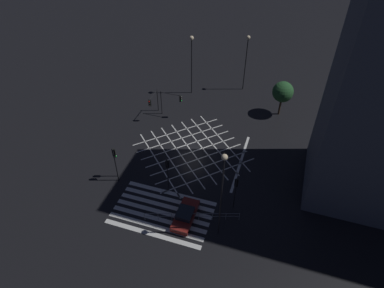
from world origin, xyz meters
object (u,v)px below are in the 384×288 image
(traffic_light_nw_cross, at_px, (153,101))
(traffic_light_median_south, at_px, (168,169))
(traffic_light_nw_main, at_px, (172,99))
(traffic_light_sw_cross, at_px, (115,158))
(traffic_light_se_cross, at_px, (236,187))
(traffic_light_sw_main, at_px, (115,158))
(street_lamp_east, at_px, (223,182))
(street_lamp_far, at_px, (192,51))
(waiting_car, at_px, (185,215))
(street_lamp_west, at_px, (247,51))
(street_tree_near, at_px, (283,92))

(traffic_light_nw_cross, xyz_separation_m, traffic_light_median_south, (6.80, -11.98, 0.52))
(traffic_light_nw_main, xyz_separation_m, traffic_light_sw_cross, (-1.46, -13.31, 0.54))
(traffic_light_se_cross, bearing_deg, traffic_light_nw_cross, 49.17)
(traffic_light_nw_cross, distance_m, traffic_light_sw_cross, 12.40)
(traffic_light_nw_cross, height_order, traffic_light_sw_main, traffic_light_sw_main)
(street_lamp_east, distance_m, street_lamp_far, 25.28)
(traffic_light_nw_main, xyz_separation_m, traffic_light_se_cross, (11.58, -13.06, 0.21))
(traffic_light_nw_main, distance_m, street_lamp_far, 7.72)
(street_lamp_far, relative_size, waiting_car, 2.14)
(traffic_light_sw_main, bearing_deg, street_lamp_east, -16.37)
(street_lamp_west, bearing_deg, street_tree_near, -38.95)
(traffic_light_sw_cross, height_order, street_tree_near, street_tree_near)
(traffic_light_sw_main, bearing_deg, street_lamp_far, 83.12)
(traffic_light_nw_cross, bearing_deg, traffic_light_se_cross, 49.17)
(traffic_light_sw_main, distance_m, street_lamp_west, 24.95)
(traffic_light_nw_cross, bearing_deg, street_lamp_west, 136.92)
(traffic_light_sw_main, relative_size, traffic_light_sw_cross, 0.86)
(traffic_light_sw_main, height_order, traffic_light_sw_cross, traffic_light_sw_cross)
(traffic_light_sw_cross, bearing_deg, traffic_light_median_south, -86.43)
(waiting_car, bearing_deg, traffic_light_sw_main, 70.65)
(street_lamp_far, distance_m, street_tree_near, 13.78)
(street_lamp_east, distance_m, waiting_car, 7.44)
(waiting_car, bearing_deg, traffic_light_se_cross, -54.71)
(street_lamp_east, bearing_deg, street_tree_near, 82.06)
(street_lamp_far, height_order, waiting_car, street_lamp_far)
(traffic_light_se_cross, relative_size, street_tree_near, 0.82)
(street_lamp_far, bearing_deg, traffic_light_nw_main, -95.09)
(traffic_light_nw_main, xyz_separation_m, street_lamp_east, (10.88, -16.57, 4.38))
(traffic_light_median_south, distance_m, street_tree_near, 20.31)
(traffic_light_median_south, bearing_deg, street_lamp_far, 11.05)
(traffic_light_nw_cross, relative_size, traffic_light_sw_main, 0.88)
(traffic_light_sw_cross, distance_m, street_lamp_east, 13.32)
(traffic_light_se_cross, relative_size, traffic_light_sw_cross, 0.89)
(traffic_light_nw_cross, relative_size, street_lamp_east, 0.34)
(traffic_light_median_south, relative_size, traffic_light_nw_main, 1.18)
(traffic_light_median_south, relative_size, street_lamp_west, 0.50)
(traffic_light_median_south, xyz_separation_m, traffic_light_sw_cross, (-5.84, -0.36, 0.18))
(street_lamp_west, bearing_deg, street_lamp_east, -83.32)
(traffic_light_nw_main, bearing_deg, traffic_light_median_south, -71.31)
(traffic_light_sw_cross, xyz_separation_m, street_lamp_east, (12.33, -3.26, 3.84))
(traffic_light_nw_cross, relative_size, street_lamp_far, 0.39)
(traffic_light_nw_main, height_order, traffic_light_se_cross, traffic_light_se_cross)
(traffic_light_nw_cross, relative_size, street_lamp_west, 0.40)
(traffic_light_sw_main, height_order, street_lamp_far, street_lamp_far)
(traffic_light_se_cross, height_order, street_tree_near, street_tree_near)
(street_tree_near, bearing_deg, street_lamp_west, 141.05)
(street_lamp_far, bearing_deg, traffic_light_median_south, -78.95)
(traffic_light_nw_main, bearing_deg, street_lamp_east, -56.72)
(street_lamp_east, height_order, street_tree_near, street_lamp_east)
(traffic_light_se_cross, bearing_deg, traffic_light_sw_main, 89.15)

